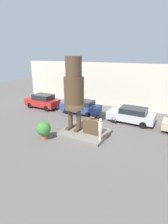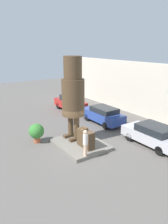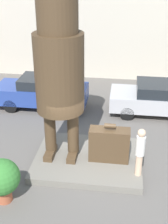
# 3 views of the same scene
# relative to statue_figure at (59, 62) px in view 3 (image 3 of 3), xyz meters

# --- Properties ---
(ground_plane) EXTENTS (60.00, 60.00, 0.00)m
(ground_plane) POSITION_rel_statue_figure_xyz_m (0.96, -0.05, -3.70)
(ground_plane) COLOR #605B56
(pedestal) EXTENTS (3.79, 3.01, 0.24)m
(pedestal) POSITION_rel_statue_figure_xyz_m (0.96, -0.05, -3.58)
(pedestal) COLOR slate
(pedestal) RESTS_ON ground_plane
(building_backdrop) EXTENTS (28.00, 0.60, 5.26)m
(building_backdrop) POSITION_rel_statue_figure_xyz_m (0.96, 8.94, -1.07)
(building_backdrop) COLOR beige
(building_backdrop) RESTS_ON ground_plane
(statue_figure) EXTENTS (1.60, 1.60, 5.92)m
(statue_figure) POSITION_rel_statue_figure_xyz_m (0.00, 0.00, 0.00)
(statue_figure) COLOR #4C3823
(statue_figure) RESTS_ON pedestal
(giant_suitcase) EXTENTS (1.39, 0.54, 1.43)m
(giant_suitcase) POSITION_rel_statue_figure_xyz_m (1.69, -0.10, -2.85)
(giant_suitcase) COLOR #4C3823
(giant_suitcase) RESTS_ON pedestal
(tourist) EXTENTS (0.29, 0.29, 1.71)m
(tourist) POSITION_rel_statue_figure_xyz_m (2.71, -0.82, -2.53)
(tourist) COLOR beige
(tourist) RESTS_ON pedestal
(parked_car_blue) EXTENTS (4.38, 1.72, 1.56)m
(parked_car_blue) POSITION_rel_statue_figure_xyz_m (-1.79, 4.22, -2.87)
(parked_car_blue) COLOR #284293
(parked_car_blue) RESTS_ON ground_plane
(parked_car_silver) EXTENTS (4.32, 1.89, 1.52)m
(parked_car_silver) POSITION_rel_statue_figure_xyz_m (3.69, 4.29, -2.90)
(parked_car_silver) COLOR #B7B7BC
(parked_car_silver) RESTS_ON ground_plane
(planter_pot) EXTENTS (1.10, 1.10, 1.43)m
(planter_pot) POSITION_rel_statue_figure_xyz_m (-1.33, -2.34, -2.87)
(planter_pot) COLOR #AD5638
(planter_pot) RESTS_ON ground_plane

